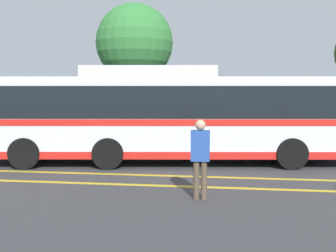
# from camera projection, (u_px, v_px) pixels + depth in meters

# --- Properties ---
(ground_plane) EXTENTS (220.00, 220.00, 0.00)m
(ground_plane) POSITION_uv_depth(u_px,v_px,m) (189.00, 162.00, 13.72)
(ground_plane) COLOR #38383A
(lane_strip_0) EXTENTS (32.63, 0.20, 0.01)m
(lane_strip_0) POSITION_uv_depth(u_px,v_px,m) (158.00, 175.00, 11.48)
(lane_strip_0) COLOR gold
(lane_strip_0) RESTS_ON ground_plane
(lane_strip_1) EXTENTS (32.63, 0.20, 0.01)m
(lane_strip_1) POSITION_uv_depth(u_px,v_px,m) (150.00, 185.00, 10.24)
(lane_strip_1) COLOR gold
(lane_strip_1) RESTS_ON ground_plane
(curb_strip) EXTENTS (40.63, 0.36, 0.15)m
(curb_strip) POSITION_uv_depth(u_px,v_px,m) (185.00, 140.00, 19.75)
(curb_strip) COLOR #99999E
(curb_strip) RESTS_ON ground_plane
(transit_bus) EXTENTS (13.13, 4.17, 3.29)m
(transit_bus) POSITION_uv_depth(u_px,v_px,m) (167.00, 114.00, 13.52)
(transit_bus) COLOR silver
(transit_bus) RESTS_ON ground_plane
(parked_car_1) EXTENTS (4.13, 2.16, 1.43)m
(parked_car_1) POSITION_uv_depth(u_px,v_px,m) (52.00, 128.00, 19.18)
(parked_car_1) COLOR navy
(parked_car_1) RESTS_ON ground_plane
(parked_car_2) EXTENTS (4.05, 1.95, 1.32)m
(parked_car_2) POSITION_uv_depth(u_px,v_px,m) (183.00, 130.00, 18.49)
(parked_car_2) COLOR maroon
(parked_car_2) RESTS_ON ground_plane
(parked_car_3) EXTENTS (3.99, 2.07, 1.28)m
(parked_car_3) POSITION_uv_depth(u_px,v_px,m) (288.00, 132.00, 17.63)
(parked_car_3) COLOR black
(parked_car_3) RESTS_ON ground_plane
(pedestrian_0) EXTENTS (0.42, 0.24, 1.81)m
(pedestrian_0) POSITION_uv_depth(u_px,v_px,m) (200.00, 154.00, 8.82)
(pedestrian_0) COLOR brown
(pedestrian_0) RESTS_ON ground_plane
(tree_0) EXTENTS (4.49, 4.49, 7.60)m
(tree_0) POSITION_uv_depth(u_px,v_px,m) (135.00, 43.00, 22.85)
(tree_0) COLOR #513823
(tree_0) RESTS_ON ground_plane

